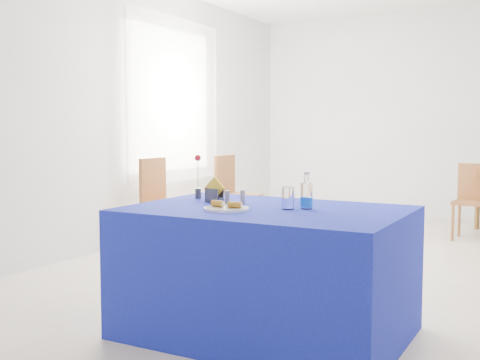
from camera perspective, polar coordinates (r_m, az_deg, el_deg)
name	(u,v)px	position (r m, az deg, el deg)	size (l,w,h in m)	color
floor	(355,272)	(5.31, 10.83, -8.54)	(7.00, 7.00, 0.00)	beige
room_shell	(358,66)	(5.19, 11.15, 10.59)	(7.00, 7.00, 7.00)	silver
window_pane	(171,100)	(7.01, -6.61, 7.53)	(0.04, 1.50, 1.60)	white
curtain	(176,100)	(6.97, -6.13, 7.55)	(0.04, 1.75, 1.85)	white
plate	(227,209)	(3.46, -1.27, -2.74)	(0.26, 0.26, 0.01)	silver
drinking_glass	(288,198)	(3.49, 4.57, -1.73)	(0.07, 0.07, 0.13)	silver
salt_shaker	(243,197)	(3.73, 0.25, -1.63)	(0.03, 0.03, 0.09)	slate
pepper_shaker	(227,197)	(3.71, -1.22, -1.67)	(0.03, 0.03, 0.09)	slate
blue_table	(266,271)	(3.62, 2.50, -8.64)	(1.60, 1.10, 0.76)	navy
water_bottle	(306,197)	(3.52, 6.32, -1.58)	(0.07, 0.07, 0.21)	white
napkin_holder	(214,195)	(3.81, -2.46, -1.40)	(0.15, 0.08, 0.16)	#3D3D42
rose_vase	(198,178)	(4.01, -4.00, 0.16)	(0.04, 0.04, 0.29)	#292A2F
chair_bg_left	(473,196)	(7.13, 21.25, -1.40)	(0.40, 0.40, 0.84)	#965A2B
chair_win_a	(161,196)	(6.21, -7.48, -1.53)	(0.41, 0.41, 0.92)	#965A2B
chair_win_b	(233,189)	(6.86, -0.70, -0.88)	(0.41, 0.41, 0.92)	#965A2B
banana_pieces	(226,204)	(3.45, -1.29, -2.31)	(0.20, 0.05, 0.04)	gold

